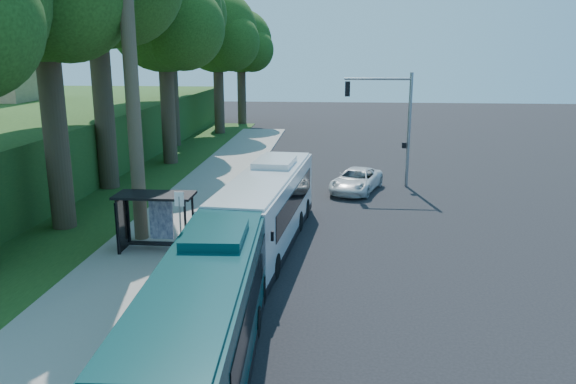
# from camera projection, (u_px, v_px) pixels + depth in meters

# --- Properties ---
(ground) EXTENTS (140.00, 140.00, 0.00)m
(ground) POSITION_uv_depth(u_px,v_px,m) (326.00, 235.00, 25.83)
(ground) COLOR black
(ground) RESTS_ON ground
(sidewalk) EXTENTS (4.50, 70.00, 0.12)m
(sidewalk) POSITION_uv_depth(u_px,v_px,m) (171.00, 229.00, 26.41)
(sidewalk) COLOR gray
(sidewalk) RESTS_ON ground
(red_curb) EXTENTS (0.25, 30.00, 0.13)m
(red_curb) POSITION_uv_depth(u_px,v_px,m) (199.00, 262.00, 22.36)
(red_curb) COLOR maroon
(red_curb) RESTS_ON ground
(grass_verge) EXTENTS (8.00, 70.00, 0.06)m
(grass_verge) POSITION_uv_depth(u_px,v_px,m) (98.00, 200.00, 31.71)
(grass_verge) COLOR #234719
(grass_verge) RESTS_ON ground
(bus_shelter) EXTENTS (3.20, 1.51, 2.55)m
(bus_shelter) POSITION_uv_depth(u_px,v_px,m) (151.00, 210.00, 23.22)
(bus_shelter) COLOR black
(bus_shelter) RESTS_ON ground
(stop_sign_pole) EXTENTS (0.35, 0.06, 3.17)m
(stop_sign_pole) POSITION_uv_depth(u_px,v_px,m) (180.00, 220.00, 20.93)
(stop_sign_pole) COLOR gray
(stop_sign_pole) RESTS_ON ground
(traffic_signal_pole) EXTENTS (4.10, 0.30, 7.00)m
(traffic_signal_pole) POSITION_uv_depth(u_px,v_px,m) (393.00, 115.00, 34.11)
(traffic_signal_pole) COLOR gray
(traffic_signal_pole) RESTS_ON ground
(tree_2) EXTENTS (8.82, 8.40, 15.12)m
(tree_2) POSITION_uv_depth(u_px,v_px,m) (165.00, 18.00, 39.70)
(tree_2) COLOR #382B1E
(tree_2) RESTS_ON ground
(tree_3) EXTENTS (10.08, 9.60, 17.28)m
(tree_3) POSITION_uv_depth(u_px,v_px,m) (169.00, 5.00, 47.22)
(tree_3) COLOR #382B1E
(tree_3) RESTS_ON ground
(tree_4) EXTENTS (8.40, 8.00, 14.14)m
(tree_4) POSITION_uv_depth(u_px,v_px,m) (218.00, 36.00, 55.30)
(tree_4) COLOR #382B1E
(tree_4) RESTS_ON ground
(tree_5) EXTENTS (7.35, 7.00, 12.86)m
(tree_5) POSITION_uv_depth(u_px,v_px,m) (242.00, 44.00, 63.14)
(tree_5) COLOR #382B1E
(tree_5) RESTS_ON ground
(white_bus) EXTENTS (3.47, 11.63, 3.41)m
(white_bus) POSITION_uv_depth(u_px,v_px,m) (267.00, 207.00, 24.30)
(white_bus) COLOR silver
(white_bus) RESTS_ON ground
(teal_bus) EXTENTS (2.91, 11.28, 3.33)m
(teal_bus) POSITION_uv_depth(u_px,v_px,m) (206.00, 314.00, 14.48)
(teal_bus) COLOR #093335
(teal_bus) RESTS_ON ground
(pickup) EXTENTS (3.67, 5.38, 1.37)m
(pickup) POSITION_uv_depth(u_px,v_px,m) (356.00, 180.00, 33.69)
(pickup) COLOR silver
(pickup) RESTS_ON ground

